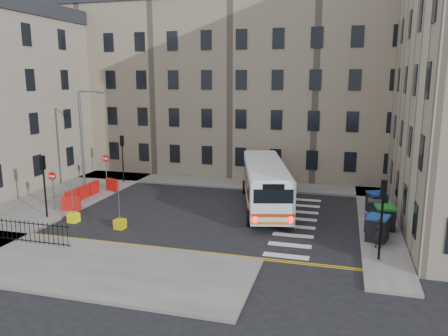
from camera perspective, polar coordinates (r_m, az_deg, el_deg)
The scene contains 23 objects.
ground at distance 29.65m, azimuth 1.87°, elevation -6.27°, with size 120.00×120.00×0.00m, color black.
pavement_north at distance 39.22m, azimuth -3.74°, elevation -1.74°, with size 36.00×3.20×0.15m, color slate.
pavement_east at distance 32.81m, azimuth 19.10°, elevation -5.01°, with size 2.40×26.00×0.15m, color slate.
pavement_west at distance 36.23m, azimuth -19.85°, elevation -3.53°, with size 6.00×22.00×0.15m, color slate.
pavement_sw at distance 23.85m, azimuth -21.15°, elevation -11.42°, with size 20.00×6.00×0.15m, color slate.
terrace_north at distance 45.05m, azimuth -2.20°, elevation 10.96°, with size 38.30×10.80×17.20m.
traffic_light_east at distance 22.91m, azimuth 19.98°, elevation -4.85°, with size 0.28×0.22×4.10m.
traffic_light_nw at distance 39.18m, azimuth -13.13°, elevation 2.14°, with size 0.28×0.22×4.10m.
traffic_light_sw at distance 30.53m, azimuth -22.48°, elevation -1.05°, with size 0.28×0.22×4.10m.
streetlamp at distance 35.66m, azimuth -18.08°, elevation 3.35°, with size 0.50×0.22×8.14m.
no_entry_north at distance 37.85m, azimuth -15.18°, elevation 0.49°, with size 0.60×0.08×3.00m.
no_entry_south at distance 32.16m, azimuth -21.46°, elevation -1.82°, with size 0.60×0.08×3.00m.
roadworks_barriers at distance 34.50m, azimuth -17.45°, elevation -3.12°, with size 1.66×6.26×1.00m.
iron_railings at distance 27.50m, azimuth -26.23°, elevation -7.28°, with size 7.80×0.04×1.20m.
bus at distance 31.30m, azimuth 5.39°, elevation -1.88°, with size 5.49×11.87×3.16m.
wheelie_bin_a at distance 26.15m, azimuth 19.40°, elevation -7.41°, with size 1.44×1.55×1.42m.
wheelie_bin_b at distance 27.07m, azimuth 19.07°, elevation -7.02°, with size 1.17×1.27×1.17m.
wheelie_bin_c at distance 28.23m, azimuth 20.24°, elevation -6.07°, with size 1.24×1.39×1.43m.
wheelie_bin_d at distance 30.59m, azimuth 19.07°, elevation -4.94°, with size 0.99×1.11×1.13m.
wheelie_bin_e at distance 31.41m, azimuth 19.30°, elevation -4.27°, with size 1.48×1.58×1.41m.
pedestrian at distance 25.07m, azimuth 19.54°, elevation -8.02°, with size 0.59×0.38×1.61m, color black.
bollard_yellow at distance 29.90m, azimuth -19.05°, elevation -6.15°, with size 0.60×0.60×0.60m, color #FBFE0E.
bollard_chevron at distance 27.84m, azimuth -13.43°, elevation -7.13°, with size 0.60×0.60×0.60m, color #C7B60B.
Camera 1 is at (6.53, -27.46, 9.06)m, focal length 35.00 mm.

